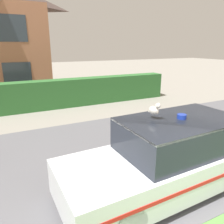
{
  "coord_description": "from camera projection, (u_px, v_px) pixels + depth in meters",
  "views": [
    {
      "loc": [
        -2.44,
        -0.83,
        2.89
      ],
      "look_at": [
        0.25,
        4.59,
        1.05
      ],
      "focal_mm": 35.0,
      "sensor_mm": 36.0,
      "label": 1
    }
  ],
  "objects": [
    {
      "name": "cat",
      "position": [
        155.0,
        110.0,
        4.24
      ],
      "size": [
        0.21,
        0.31,
        0.26
      ],
      "rotation": [
        0.0,
        0.0,
        5.11
      ],
      "color": "silver",
      "rests_on": "police_car"
    },
    {
      "name": "road_strip",
      "position": [
        113.0,
        154.0,
        6.06
      ],
      "size": [
        28.0,
        5.79,
        0.01
      ],
      "primitive_type": "cube",
      "color": "#5B5B60",
      "rests_on": "ground"
    },
    {
      "name": "police_car",
      "position": [
        171.0,
        156.0,
        4.47
      ],
      "size": [
        4.54,
        1.76,
        1.58
      ],
      "rotation": [
        0.0,
        0.0,
        3.17
      ],
      "color": "black",
      "rests_on": "road_strip"
    },
    {
      "name": "garden_hedge",
      "position": [
        69.0,
        93.0,
        10.73
      ],
      "size": [
        10.68,
        0.77,
        1.34
      ],
      "primitive_type": "cube",
      "color": "#2D662D",
      "rests_on": "ground"
    }
  ]
}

